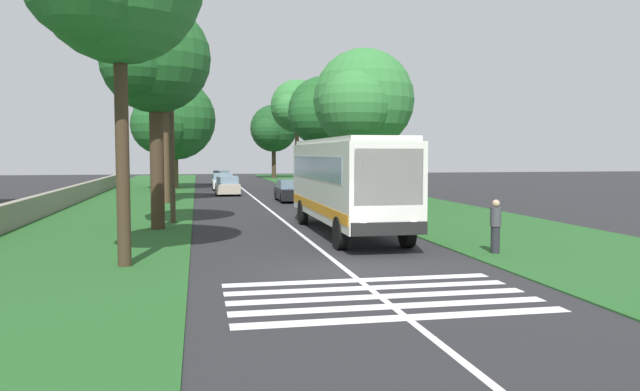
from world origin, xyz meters
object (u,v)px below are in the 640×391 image
Objects in this scene: trailing_car_3 at (221,178)px; roadside_tree_right_1 at (361,102)px; roadside_tree_left_2 at (171,121)px; roadside_tree_right_3 at (296,108)px; roadside_tree_left_0 at (161,75)px; trailing_car_0 at (291,191)px; trailing_car_2 at (223,182)px; roadside_tree_left_1 at (153,62)px; pedestrian at (495,226)px; trailing_car_1 at (227,186)px; coach_bus at (346,179)px; roadside_tree_right_0 at (320,114)px; roadside_tree_right_2 at (272,130)px; utility_pole at (172,137)px.

trailing_car_3 is 28.84m from roadside_tree_right_1.
roadside_tree_right_3 is (2.92, -11.50, 1.56)m from roadside_tree_left_2.
roadside_tree_left_2 is at bearing 0.21° from roadside_tree_left_0.
trailing_car_0 is 18.69m from roadside_tree_left_2.
trailing_car_0 is at bearing 49.61° from roadside_tree_right_1.
roadside_tree_right_1 is at bearing -147.82° from roadside_tree_left_2.
trailing_car_2 is 29.05m from roadside_tree_left_1.
roadside_tree_right_1 is at bearing -2.17° from pedestrian.
roadside_tree_right_1 is (-10.54, -7.67, 5.62)m from trailing_car_1.
trailing_car_3 is (40.64, 3.38, -1.48)m from coach_bus.
trailing_car_1 is 0.42× the size of roadside_tree_right_3.
roadside_tree_left_0 is 14.87m from roadside_tree_right_0.
roadside_tree_left_1 is 1.00× the size of roadside_tree_right_2.
trailing_car_0 is at bearing -31.53° from utility_pole.
coach_bus is 2.60× the size of trailing_car_1.
trailing_car_2 is 16.96m from roadside_tree_left_0.
roadside_tree_right_1 is at bearing -164.59° from trailing_car_3.
roadside_tree_right_0 reaches higher than trailing_car_0.
trailing_car_2 is 25.44m from roadside_tree_right_2.
trailing_car_3 is at bearing -10.46° from roadside_tree_left_0.
utility_pole is (4.99, 6.85, 1.76)m from coach_bus.
trailing_car_3 is at bearing 8.70° from trailing_car_0.
roadside_tree_left_0 reaches higher than pedestrian.
pedestrian reaches higher than trailing_car_1.
roadside_tree_left_1 is at bearing -178.27° from roadside_tree_left_0.
roadside_tree_left_2 is 25.01m from roadside_tree_right_2.
pedestrian is at bearing -149.45° from coach_bus.
roadside_tree_left_1 is at bearing 167.92° from roadside_tree_right_2.
trailing_car_0 is 0.42× the size of roadside_tree_right_3.
trailing_car_3 is 0.47× the size of roadside_tree_right_2.
pedestrian is at bearing 179.01° from roadside_tree_right_0.
roadside_tree_left_1 reaches higher than roadside_tree_right_0.
roadside_tree_right_2 is (38.10, -3.34, 5.47)m from trailing_car_0.
roadside_tree_left_1 is 53.07m from roadside_tree_right_2.
roadside_tree_right_0 reaches higher than utility_pole.
trailing_car_2 is at bearing 6.61° from coach_bus.
roadside_tree_left_2 is 11.97m from roadside_tree_right_3.
coach_bus is at bearing -166.31° from roadside_tree_left_2.
pedestrian is at bearing -136.39° from utility_pole.
roadside_tree_right_3 is at bearing -18.87° from utility_pole.
roadside_tree_left_2 is at bearing 32.18° from roadside_tree_right_1.
trailing_car_3 is at bearing 15.41° from roadside_tree_right_1.
roadside_tree_right_2 is (38.46, -11.51, -1.87)m from roadside_tree_left_0.
trailing_car_2 is at bearing 163.10° from roadside_tree_right_2.
roadside_tree_right_2 is at bearing 0.70° from roadside_tree_right_1.
utility_pole is (-11.65, 7.15, 3.24)m from trailing_car_0.
roadside_tree_right_2 reaches higher than trailing_car_2.
roadside_tree_right_2 is 60.75m from pedestrian.
roadside_tree_left_0 reaches higher than roadside_tree_left_2.
roadside_tree_left_0 is at bearing 25.81° from coach_bus.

